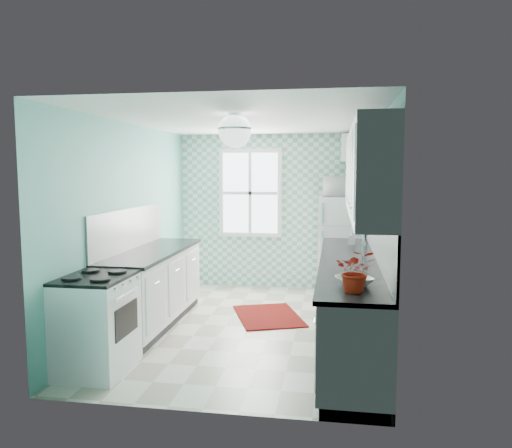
% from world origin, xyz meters
% --- Properties ---
extents(floor, '(3.00, 4.40, 0.02)m').
position_xyz_m(floor, '(0.00, 0.00, -0.01)').
color(floor, silver).
rests_on(floor, ground).
extents(ceiling, '(3.00, 4.40, 0.02)m').
position_xyz_m(ceiling, '(0.00, 0.00, 2.51)').
color(ceiling, white).
rests_on(ceiling, wall_back).
extents(wall_back, '(3.00, 0.02, 2.50)m').
position_xyz_m(wall_back, '(0.00, 2.21, 1.25)').
color(wall_back, '#65B3A5').
rests_on(wall_back, floor).
extents(wall_front, '(3.00, 0.02, 2.50)m').
position_xyz_m(wall_front, '(0.00, -2.21, 1.25)').
color(wall_front, '#65B3A5').
rests_on(wall_front, floor).
extents(wall_left, '(0.02, 4.40, 2.50)m').
position_xyz_m(wall_left, '(-1.51, 0.00, 1.25)').
color(wall_left, '#65B3A5').
rests_on(wall_left, floor).
extents(wall_right, '(0.02, 4.40, 2.50)m').
position_xyz_m(wall_right, '(1.51, 0.00, 1.25)').
color(wall_right, '#65B3A5').
rests_on(wall_right, floor).
extents(accent_wall, '(3.00, 0.01, 2.50)m').
position_xyz_m(accent_wall, '(0.00, 2.19, 1.25)').
color(accent_wall, '#69B69F').
rests_on(accent_wall, wall_back).
extents(window, '(1.04, 0.05, 1.44)m').
position_xyz_m(window, '(-0.35, 2.16, 1.55)').
color(window, white).
rests_on(window, wall_back).
extents(backsplash_right, '(0.02, 3.60, 0.51)m').
position_xyz_m(backsplash_right, '(1.49, -0.40, 1.20)').
color(backsplash_right, white).
rests_on(backsplash_right, wall_right).
extents(backsplash_left, '(0.02, 2.15, 0.51)m').
position_xyz_m(backsplash_left, '(-1.49, -0.07, 1.20)').
color(backsplash_left, white).
rests_on(backsplash_left, wall_left).
extents(upper_cabinets_right, '(0.33, 3.20, 0.90)m').
position_xyz_m(upper_cabinets_right, '(1.33, -0.60, 1.90)').
color(upper_cabinets_right, white).
rests_on(upper_cabinets_right, wall_right).
extents(upper_cabinet_fridge, '(0.40, 0.74, 0.40)m').
position_xyz_m(upper_cabinet_fridge, '(1.30, 1.83, 2.25)').
color(upper_cabinet_fridge, white).
rests_on(upper_cabinet_fridge, wall_right).
extents(ceiling_light, '(0.34, 0.34, 0.35)m').
position_xyz_m(ceiling_light, '(0.00, -0.80, 2.32)').
color(ceiling_light, silver).
rests_on(ceiling_light, ceiling).
extents(base_cabinets_right, '(0.60, 3.60, 0.90)m').
position_xyz_m(base_cabinets_right, '(1.20, -0.40, 0.45)').
color(base_cabinets_right, white).
rests_on(base_cabinets_right, floor).
extents(countertop_right, '(0.63, 3.60, 0.04)m').
position_xyz_m(countertop_right, '(1.19, -0.40, 0.92)').
color(countertop_right, black).
rests_on(countertop_right, base_cabinets_right).
extents(base_cabinets_left, '(0.60, 2.15, 0.90)m').
position_xyz_m(base_cabinets_left, '(-1.20, -0.07, 0.45)').
color(base_cabinets_left, white).
rests_on(base_cabinets_left, floor).
extents(countertop_left, '(0.63, 2.15, 0.04)m').
position_xyz_m(countertop_left, '(-1.19, -0.07, 0.92)').
color(countertop_left, black).
rests_on(countertop_left, base_cabinets_left).
extents(fridge, '(0.66, 0.66, 1.52)m').
position_xyz_m(fridge, '(1.11, 1.82, 0.76)').
color(fridge, white).
rests_on(fridge, floor).
extents(stove, '(0.61, 0.76, 0.91)m').
position_xyz_m(stove, '(-1.20, -1.55, 0.48)').
color(stove, white).
rests_on(stove, floor).
extents(sink, '(0.54, 0.46, 0.53)m').
position_xyz_m(sink, '(1.20, 0.65, 0.93)').
color(sink, silver).
rests_on(sink, countertop_right).
extents(rug, '(1.11, 1.31, 0.02)m').
position_xyz_m(rug, '(0.18, 0.47, 0.01)').
color(rug, maroon).
rests_on(rug, floor).
extents(dish_towel, '(0.09, 0.22, 0.35)m').
position_xyz_m(dish_towel, '(0.89, 0.73, 0.48)').
color(dish_towel, '#68B6AC').
rests_on(dish_towel, base_cabinets_right).
extents(fruit_bowl, '(0.41, 0.41, 0.08)m').
position_xyz_m(fruit_bowl, '(1.20, -1.62, 0.98)').
color(fruit_bowl, white).
rests_on(fruit_bowl, countertop_right).
extents(potted_plant, '(0.32, 0.28, 0.35)m').
position_xyz_m(potted_plant, '(1.20, -1.87, 1.12)').
color(potted_plant, red).
rests_on(potted_plant, countertop_right).
extents(soap_bottle, '(0.09, 0.10, 0.19)m').
position_xyz_m(soap_bottle, '(1.25, 0.78, 1.03)').
color(soap_bottle, '#97AABC').
rests_on(soap_bottle, countertop_right).
extents(microwave, '(0.56, 0.39, 0.31)m').
position_xyz_m(microwave, '(1.11, 1.83, 1.68)').
color(microwave, white).
rests_on(microwave, fridge).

